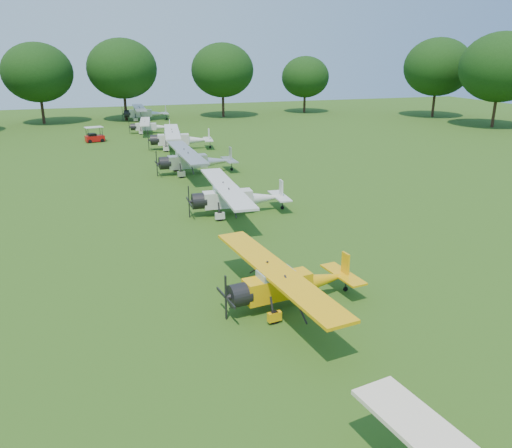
{
  "coord_description": "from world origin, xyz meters",
  "views": [
    {
      "loc": [
        -7.74,
        -29.27,
        10.64
      ],
      "look_at": [
        0.59,
        -3.82,
        1.4
      ],
      "focal_mm": 35.0,
      "sensor_mm": 36.0,
      "label": 1
    }
  ],
  "objects_px": {
    "aircraft_4": "(193,159)",
    "aircraft_5": "(178,138)",
    "aircraft_2": "(287,281)",
    "golf_cart": "(94,137)",
    "aircraft_6": "(149,125)",
    "aircraft_3": "(235,196)",
    "aircraft_7": "(144,112)"
  },
  "relations": [
    {
      "from": "aircraft_3",
      "to": "aircraft_4",
      "type": "xyz_separation_m",
      "value": [
        -0.32,
        12.85,
        0.07
      ]
    },
    {
      "from": "aircraft_5",
      "to": "golf_cart",
      "type": "bearing_deg",
      "value": 145.58
    },
    {
      "from": "aircraft_2",
      "to": "aircraft_5",
      "type": "xyz_separation_m",
      "value": [
        1.89,
        38.96,
        0.19
      ]
    },
    {
      "from": "aircraft_3",
      "to": "aircraft_5",
      "type": "bearing_deg",
      "value": 91.18
    },
    {
      "from": "aircraft_4",
      "to": "golf_cart",
      "type": "distance_m",
      "value": 22.42
    },
    {
      "from": "aircraft_5",
      "to": "aircraft_7",
      "type": "xyz_separation_m",
      "value": [
        -0.95,
        27.51,
        0.01
      ]
    },
    {
      "from": "aircraft_3",
      "to": "aircraft_7",
      "type": "distance_m",
      "value": 52.94
    },
    {
      "from": "aircraft_5",
      "to": "aircraft_7",
      "type": "distance_m",
      "value": 27.52
    },
    {
      "from": "aircraft_4",
      "to": "aircraft_5",
      "type": "xyz_separation_m",
      "value": [
        0.74,
        12.57,
        0.0
      ]
    },
    {
      "from": "aircraft_6",
      "to": "aircraft_7",
      "type": "distance_m",
      "value": 14.22
    },
    {
      "from": "aircraft_2",
      "to": "golf_cart",
      "type": "height_order",
      "value": "aircraft_2"
    },
    {
      "from": "aircraft_2",
      "to": "aircraft_3",
      "type": "bearing_deg",
      "value": 76.52
    },
    {
      "from": "aircraft_5",
      "to": "aircraft_6",
      "type": "distance_m",
      "value": 13.44
    },
    {
      "from": "aircraft_4",
      "to": "aircraft_6",
      "type": "relative_size",
      "value": 1.25
    },
    {
      "from": "aircraft_3",
      "to": "aircraft_4",
      "type": "height_order",
      "value": "aircraft_4"
    },
    {
      "from": "aircraft_4",
      "to": "aircraft_7",
      "type": "xyz_separation_m",
      "value": [
        -0.21,
        40.08,
        0.02
      ]
    },
    {
      "from": "aircraft_2",
      "to": "aircraft_3",
      "type": "relative_size",
      "value": 0.91
    },
    {
      "from": "aircraft_3",
      "to": "aircraft_7",
      "type": "height_order",
      "value": "aircraft_7"
    },
    {
      "from": "aircraft_4",
      "to": "aircraft_6",
      "type": "bearing_deg",
      "value": 91.51
    },
    {
      "from": "golf_cart",
      "to": "aircraft_6",
      "type": "bearing_deg",
      "value": 21.91
    },
    {
      "from": "aircraft_3",
      "to": "golf_cart",
      "type": "height_order",
      "value": "aircraft_3"
    },
    {
      "from": "aircraft_4",
      "to": "aircraft_6",
      "type": "xyz_separation_m",
      "value": [
        -1.03,
        25.89,
        -0.28
      ]
    },
    {
      "from": "aircraft_3",
      "to": "aircraft_7",
      "type": "relative_size",
      "value": 0.94
    },
    {
      "from": "aircraft_2",
      "to": "aircraft_5",
      "type": "relative_size",
      "value": 0.86
    },
    {
      "from": "aircraft_3",
      "to": "aircraft_5",
      "type": "relative_size",
      "value": 0.94
    },
    {
      "from": "aircraft_2",
      "to": "aircraft_7",
      "type": "xyz_separation_m",
      "value": [
        0.94,
        66.47,
        0.2
      ]
    },
    {
      "from": "aircraft_2",
      "to": "aircraft_6",
      "type": "height_order",
      "value": "aircraft_2"
    },
    {
      "from": "aircraft_4",
      "to": "aircraft_5",
      "type": "distance_m",
      "value": 12.6
    },
    {
      "from": "golf_cart",
      "to": "aircraft_4",
      "type": "bearing_deg",
      "value": -80.81
    },
    {
      "from": "aircraft_6",
      "to": "aircraft_7",
      "type": "bearing_deg",
      "value": 93.69
    },
    {
      "from": "aircraft_6",
      "to": "golf_cart",
      "type": "distance_m",
      "value": 9.0
    },
    {
      "from": "aircraft_2",
      "to": "golf_cart",
      "type": "relative_size",
      "value": 4.19
    }
  ]
}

